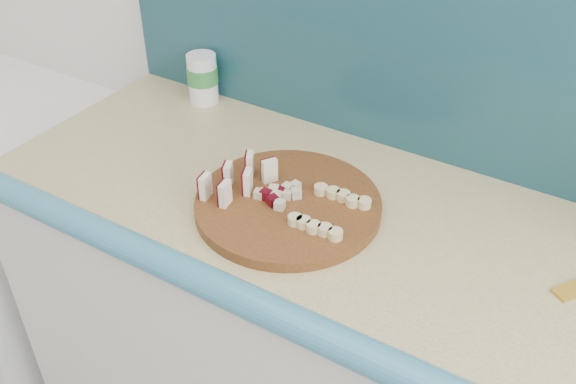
# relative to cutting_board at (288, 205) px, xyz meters

# --- Properties ---
(porcelain_fixture) EXTENTS (0.70, 0.72, 0.84)m
(porcelain_fixture) POSITION_rel_cutting_board_xyz_m (-1.10, 0.04, -0.52)
(porcelain_fixture) COLOR white
(porcelain_fixture) RESTS_ON ground
(cutting_board) EXTENTS (0.38, 0.38, 0.02)m
(cutting_board) POSITION_rel_cutting_board_xyz_m (0.00, 0.00, 0.00)
(cutting_board) COLOR #4B2610
(cutting_board) RESTS_ON kitchen_counter
(apple_wedges) EXTENTS (0.09, 0.14, 0.05)m
(apple_wedges) POSITION_rel_cutting_board_xyz_m (-0.11, -0.02, 0.04)
(apple_wedges) COLOR #F6E7C5
(apple_wedges) RESTS_ON cutting_board
(apple_chunks) EXTENTS (0.06, 0.06, 0.02)m
(apple_chunks) POSITION_rel_cutting_board_xyz_m (-0.02, 0.00, 0.02)
(apple_chunks) COLOR beige
(apple_chunks) RESTS_ON cutting_board
(banana_slices) EXTENTS (0.12, 0.14, 0.02)m
(banana_slices) POSITION_rel_cutting_board_xyz_m (0.09, 0.00, 0.02)
(banana_slices) COLOR #DBC786
(banana_slices) RESTS_ON cutting_board
(canister) EXTENTS (0.08, 0.08, 0.13)m
(canister) POSITION_rel_cutting_board_xyz_m (-0.42, 0.28, 0.05)
(canister) COLOR white
(canister) RESTS_ON kitchen_counter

